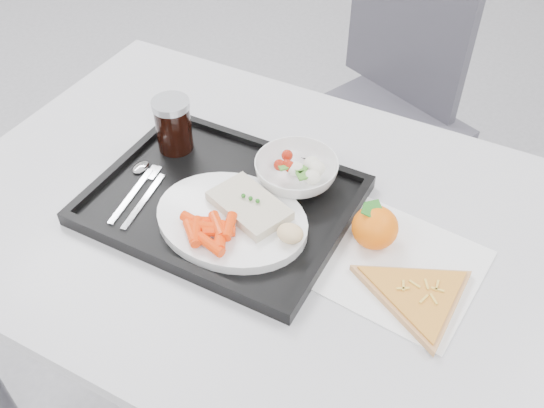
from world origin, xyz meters
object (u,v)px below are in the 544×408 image
Objects in this scene: table at (272,244)px; cola_glass at (173,124)px; salad_bowl at (296,172)px; dinner_plate at (232,220)px; tangerine at (375,227)px; pizza_slice at (418,296)px; chair at (387,91)px; tray at (222,202)px.

table is 11.11× the size of cola_glass.
salad_bowl is at bearing 4.49° from cola_glass.
dinner_plate is 2.71× the size of tangerine.
pizza_slice is (0.53, -0.12, -0.06)m from cola_glass.
tangerine is 0.14m from pizza_slice.
cola_glass is at bearing -105.89° from chair.
dinner_plate is at bearing -108.24° from salad_bowl.
salad_bowl is 0.19m from tangerine.
chair is 3.86× the size of pizza_slice.
chair is 0.88m from dinner_plate.
salad_bowl reaches higher than tray.
chair is 0.93m from pizza_slice.
dinner_plate is at bearing -179.21° from pizza_slice.
cola_glass is 0.43m from tangerine.
cola_glass is at bearing 151.34° from tray.
pizza_slice is at bearing -5.82° from tray.
tangerine is at bearing -5.52° from cola_glass.
tangerine is 0.41× the size of pizza_slice.
table is at bearing 169.76° from pizza_slice.
salad_bowl reaches higher than dinner_plate.
table is 2.67× the size of tray.
chair reaches higher than cola_glass.
pizza_slice is at bearing -68.67° from chair.
salad_bowl reaches higher than table.
chair is at bearing 93.41° from table.
tray is 1.87× the size of pizza_slice.
pizza_slice is at bearing -38.20° from tangerine.
salad_bowl is at bearing 71.76° from dinner_plate.
table is 0.14m from salad_bowl.
table is 0.30m from pizza_slice.
salad_bowl reaches higher than pizza_slice.
dinner_plate is at bearing -90.07° from chair.
cola_glass is (-0.25, -0.02, 0.03)m from salad_bowl.
table is 0.12m from tray.
chair is at bearing 74.11° from cola_glass.
pizza_slice is at bearing -27.12° from salad_bowl.
pizza_slice is (0.28, -0.14, -0.03)m from salad_bowl.
tray is 0.28m from tangerine.
table is 4.98× the size of pizza_slice.
table is 0.12m from dinner_plate.
salad_bowl is (0.05, 0.15, 0.01)m from dinner_plate.
tray is 4.17× the size of cola_glass.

